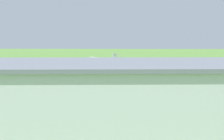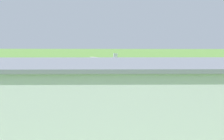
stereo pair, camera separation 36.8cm
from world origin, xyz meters
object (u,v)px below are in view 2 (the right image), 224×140
at_px(biplane, 105,62).
at_px(person_crossing_taxiway, 41,83).
at_px(hangar, 129,91).
at_px(person_beside_truck, 13,87).

height_order(biplane, person_crossing_taxiway, biplane).
height_order(hangar, person_crossing_taxiway, hangar).
bearing_deg(person_beside_truck, person_crossing_taxiway, -125.82).
relative_size(hangar, biplane, 6.06).
height_order(hangar, biplane, hangar).
xyz_separation_m(hangar, biplane, (4.63, -32.90, 0.35)).
distance_m(biplane, person_crossing_taxiway, 18.07).
bearing_deg(hangar, person_beside_truck, -38.34).
relative_size(hangar, person_crossing_taxiway, 24.66).
relative_size(hangar, person_beside_truck, 23.41).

